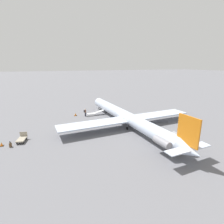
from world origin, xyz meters
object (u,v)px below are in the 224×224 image
object	(u,v)px
airplane_main	(127,117)
passenger	(85,112)
suitcase	(10,145)
luggage_cart	(22,139)
boarding_stairs	(93,114)

from	to	relation	value
airplane_main	passenger	distance (m)	11.01
passenger	suitcase	world-z (taller)	passenger
airplane_main	luggage_cart	world-z (taller)	airplane_main
passenger	suitcase	xyz separation A→B (m)	(-11.06, 13.67, -0.67)
boarding_stairs	passenger	bearing A→B (deg)	178.49
boarding_stairs	luggage_cart	xyz separation A→B (m)	(-9.60, 14.08, 0.11)
passenger	luggage_cart	world-z (taller)	passenger
luggage_cart	suitcase	xyz separation A→B (m)	(-1.50, 1.38, -0.13)
boarding_stairs	suitcase	distance (m)	19.03
boarding_stairs	luggage_cart	world-z (taller)	boarding_stairs
passenger	suitcase	bearing A→B (deg)	-143.66
luggage_cart	suitcase	distance (m)	2.04
passenger	boarding_stairs	bearing A→B (deg)	-1.51
airplane_main	suitcase	world-z (taller)	airplane_main
airplane_main	luggage_cart	distance (m)	18.21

